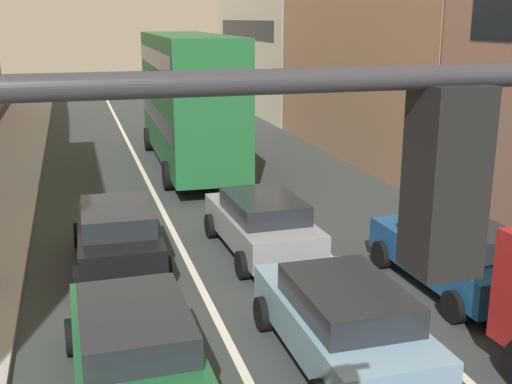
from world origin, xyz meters
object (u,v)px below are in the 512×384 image
hatchback_centre_lane_third (262,222)px  sedan_right_lane_behind_truck (455,253)px  wagon_left_lane_second (135,346)px  bus_mid_queue_primary (188,95)px  sedan_centre_lane_second (343,320)px  sedan_left_lane_third (118,233)px

hatchback_centre_lane_third → sedan_right_lane_behind_truck: 4.63m
wagon_left_lane_second → bus_mid_queue_primary: (3.62, 15.14, 2.03)m
bus_mid_queue_primary → sedan_centre_lane_second: bearing=-179.4°
sedan_centre_lane_second → sedan_right_lane_behind_truck: (3.57, 2.21, 0.00)m
hatchback_centre_lane_third → sedan_left_lane_third: 3.47m
wagon_left_lane_second → sedan_left_lane_third: same height
hatchback_centre_lane_third → bus_mid_queue_primary: bus_mid_queue_primary is taller
sedan_centre_lane_second → hatchback_centre_lane_third: size_ratio=0.99×
sedan_right_lane_behind_truck → bus_mid_queue_primary: bearing=13.6°
sedan_right_lane_behind_truck → wagon_left_lane_second: bearing=106.2°
wagon_left_lane_second → sedan_right_lane_behind_truck: 7.30m
wagon_left_lane_second → sedan_centre_lane_second: bearing=-91.9°
wagon_left_lane_second → sedan_left_lane_third: size_ratio=1.00×
sedan_left_lane_third → sedan_centre_lane_second: bearing=-148.7°
wagon_left_lane_second → sedan_right_lane_behind_truck: same height
sedan_centre_lane_second → sedan_right_lane_behind_truck: bearing=-58.2°
sedan_left_lane_third → sedan_right_lane_behind_truck: size_ratio=1.00×
wagon_left_lane_second → hatchback_centre_lane_third: size_ratio=0.99×
sedan_centre_lane_second → wagon_left_lane_second: 3.41m
sedan_centre_lane_second → hatchback_centre_lane_third: 5.41m
wagon_left_lane_second → bus_mid_queue_primary: bus_mid_queue_primary is taller
wagon_left_lane_second → hatchback_centre_lane_third: 6.45m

